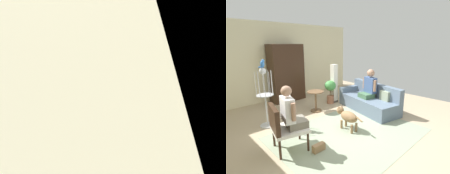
% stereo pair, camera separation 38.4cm
% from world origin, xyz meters
% --- Properties ---
extents(ground_plane, '(8.02, 8.02, 0.00)m').
position_xyz_m(ground_plane, '(0.00, 0.00, 0.00)').
color(ground_plane, tan).
extents(back_wall, '(6.63, 0.12, 2.72)m').
position_xyz_m(back_wall, '(0.00, 3.40, 1.36)').
color(back_wall, beige).
rests_on(back_wall, ground).
extents(area_rug, '(3.18, 2.48, 0.01)m').
position_xyz_m(area_rug, '(-0.17, -0.28, 0.00)').
color(area_rug, gray).
rests_on(area_rug, ground).
extents(couch, '(1.21, 2.11, 0.80)m').
position_xyz_m(couch, '(1.42, 0.36, 0.29)').
color(couch, slate).
rests_on(couch, ground).
extents(armchair, '(0.75, 0.73, 0.91)m').
position_xyz_m(armchair, '(-1.55, 0.15, 0.53)').
color(armchair, '#382316').
rests_on(armchair, ground).
extents(person_on_couch, '(0.48, 0.54, 0.85)m').
position_xyz_m(person_on_couch, '(1.38, 0.35, 0.76)').
color(person_on_couch, '#426948').
extents(person_on_armchair, '(0.51, 0.56, 0.82)m').
position_xyz_m(person_on_armchair, '(-1.40, 0.12, 0.77)').
color(person_on_armchair, slate).
extents(round_end_table, '(0.49, 0.49, 0.62)m').
position_xyz_m(round_end_table, '(0.15, 1.39, 0.38)').
color(round_end_table, brown).
rests_on(round_end_table, ground).
extents(dog, '(0.27, 0.81, 0.53)m').
position_xyz_m(dog, '(-0.04, -0.09, 0.33)').
color(dog, olive).
rests_on(dog, ground).
extents(bird_cage_stand, '(0.40, 0.40, 1.46)m').
position_xyz_m(bird_cage_stand, '(-1.34, 1.42, 0.73)').
color(bird_cage_stand, silver).
rests_on(bird_cage_stand, ground).
extents(parrot, '(0.17, 0.10, 0.19)m').
position_xyz_m(parrot, '(-1.32, 1.42, 1.55)').
color(parrot, blue).
rests_on(parrot, bird_cage_stand).
extents(potted_plant, '(0.38, 0.38, 0.79)m').
position_xyz_m(potted_plant, '(0.96, 1.64, 0.50)').
color(potted_plant, '#996047').
rests_on(potted_plant, ground).
extents(column_lamp, '(0.20, 0.20, 1.32)m').
position_xyz_m(column_lamp, '(1.15, 1.65, 0.65)').
color(column_lamp, '#4C4742').
rests_on(column_lamp, ground).
extents(armoire_cabinet, '(1.14, 0.56, 1.98)m').
position_xyz_m(armoire_cabinet, '(0.10, 2.99, 0.99)').
color(armoire_cabinet, '#382316').
rests_on(armoire_cabinet, ground).
extents(handbag, '(0.26, 0.10, 0.15)m').
position_xyz_m(handbag, '(-1.10, -0.33, 0.07)').
color(handbag, '#99724C').
rests_on(handbag, ground).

